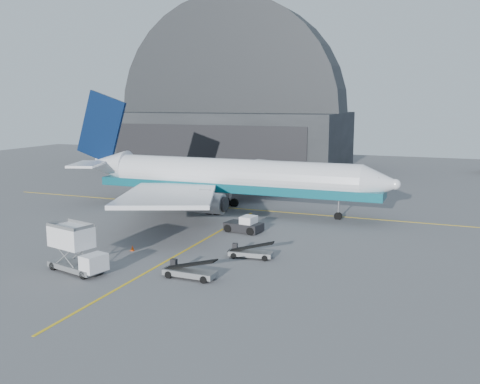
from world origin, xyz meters
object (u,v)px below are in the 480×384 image
at_px(catering_truck, 75,249).
at_px(belt_loader_a, 250,252).
at_px(airliner, 222,177).
at_px(pushback_tug, 245,226).
at_px(belt_loader_b, 189,271).

height_order(catering_truck, belt_loader_a, catering_truck).
height_order(airliner, catering_truck, airliner).
distance_m(airliner, belt_loader_a, 22.71).
height_order(pushback_tug, belt_loader_b, pushback_tug).
bearing_deg(catering_truck, belt_loader_b, 26.34).
relative_size(pushback_tug, belt_loader_b, 0.91).
distance_m(pushback_tug, belt_loader_a, 10.12).
bearing_deg(pushback_tug, belt_loader_a, -57.93).
distance_m(catering_truck, pushback_tug, 20.47).
bearing_deg(belt_loader_a, catering_truck, -149.71).
xyz_separation_m(airliner, catering_truck, (-1.36, -28.66, -2.53)).
bearing_deg(belt_loader_a, pushback_tug, 107.53).
relative_size(airliner, pushback_tug, 10.55).
distance_m(airliner, catering_truck, 28.80).
bearing_deg(catering_truck, airliner, 101.90).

